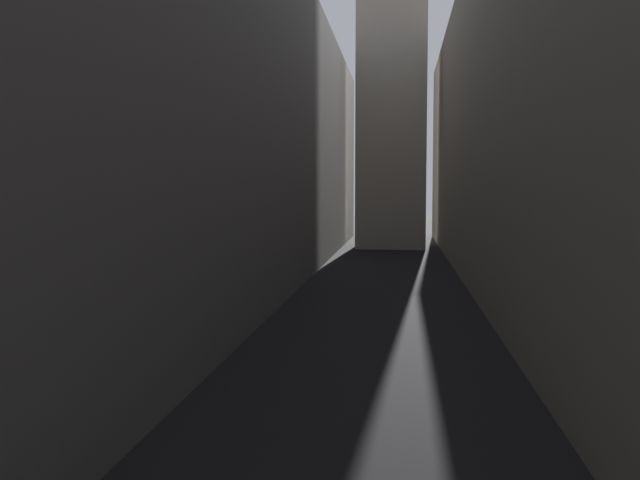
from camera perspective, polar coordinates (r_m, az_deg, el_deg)
ground_plane at (r=43.51m, az=5.03°, el=-4.49°), size 264.00×264.00×0.00m
building_block_left at (r=47.31m, az=-10.67°, el=9.28°), size 14.52×108.00×21.64m
building_block_right at (r=46.47m, az=19.87°, el=9.74°), size 12.22×108.00×22.49m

